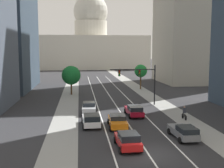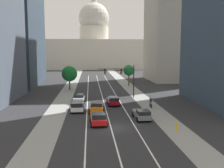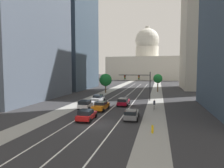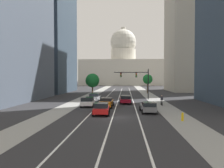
{
  "view_description": "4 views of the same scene",
  "coord_description": "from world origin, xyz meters",
  "px_view_note": "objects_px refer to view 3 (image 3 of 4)",
  "views": [
    {
      "loc": [
        -5.72,
        -22.66,
        8.79
      ],
      "look_at": [
        -0.56,
        21.66,
        3.36
      ],
      "focal_mm": 45.23,
      "sensor_mm": 36.0,
      "label": 1
    },
    {
      "loc": [
        -2.48,
        -31.24,
        9.13
      ],
      "look_at": [
        2.54,
        28.71,
        1.76
      ],
      "focal_mm": 42.77,
      "sensor_mm": 36.0,
      "label": 2
    },
    {
      "loc": [
        8.08,
        -23.5,
        7.01
      ],
      "look_at": [
        -2.85,
        22.3,
        3.46
      ],
      "focal_mm": 31.41,
      "sensor_mm": 36.0,
      "label": 3
    },
    {
      "loc": [
        1.5,
        -25.69,
        4.59
      ],
      "look_at": [
        -1.57,
        24.3,
        3.14
      ],
      "focal_mm": 35.52,
      "sensor_mm": 36.0,
      "label": 4
    }
  ],
  "objects_px": {
    "car_orange": "(101,106)",
    "car_white": "(86,104)",
    "traffic_signal_mast": "(140,81)",
    "fire_hydrant": "(152,129)",
    "car_silver": "(98,98)",
    "street_tree_near_left": "(106,80)",
    "street_tree_far_right": "(158,79)",
    "car_gray": "(131,114)",
    "car_red": "(86,115)",
    "capitol_building": "(147,63)",
    "car_crimson": "(123,101)",
    "cyclist": "(154,105)"
  },
  "relations": [
    {
      "from": "capitol_building",
      "to": "street_tree_far_right",
      "type": "bearing_deg",
      "value": -83.99
    },
    {
      "from": "car_white",
      "to": "street_tree_far_right",
      "type": "height_order",
      "value": "street_tree_far_right"
    },
    {
      "from": "street_tree_near_left",
      "to": "capitol_building",
      "type": "bearing_deg",
      "value": 84.81
    },
    {
      "from": "car_silver",
      "to": "street_tree_far_right",
      "type": "distance_m",
      "value": 26.02
    },
    {
      "from": "car_crimson",
      "to": "street_tree_near_left",
      "type": "bearing_deg",
      "value": 23.89
    },
    {
      "from": "traffic_signal_mast",
      "to": "fire_hydrant",
      "type": "bearing_deg",
      "value": -81.17
    },
    {
      "from": "car_silver",
      "to": "car_red",
      "type": "height_order",
      "value": "car_silver"
    },
    {
      "from": "capitol_building",
      "to": "car_orange",
      "type": "xyz_separation_m",
      "value": [
        -1.48,
        -105.05,
        -10.43
      ]
    },
    {
      "from": "fire_hydrant",
      "to": "cyclist",
      "type": "xyz_separation_m",
      "value": [
        -0.09,
        12.95,
        0.39
      ]
    },
    {
      "from": "car_orange",
      "to": "street_tree_near_left",
      "type": "height_order",
      "value": "street_tree_near_left"
    },
    {
      "from": "fire_hydrant",
      "to": "car_white",
      "type": "bearing_deg",
      "value": 137.42
    },
    {
      "from": "capitol_building",
      "to": "street_tree_near_left",
      "type": "height_order",
      "value": "capitol_building"
    },
    {
      "from": "capitol_building",
      "to": "street_tree_far_right",
      "type": "relative_size",
      "value": 9.31
    },
    {
      "from": "car_red",
      "to": "cyclist",
      "type": "xyz_separation_m",
      "value": [
        8.9,
        9.53,
        0.07
      ]
    },
    {
      "from": "capitol_building",
      "to": "car_silver",
      "type": "distance_m",
      "value": 97.99
    },
    {
      "from": "capitol_building",
      "to": "car_white",
      "type": "relative_size",
      "value": 11.42
    },
    {
      "from": "car_silver",
      "to": "street_tree_far_right",
      "type": "height_order",
      "value": "street_tree_far_right"
    },
    {
      "from": "traffic_signal_mast",
      "to": "fire_hydrant",
      "type": "xyz_separation_m",
      "value": [
        3.56,
        -22.93,
        -4.0
      ]
    },
    {
      "from": "car_red",
      "to": "street_tree_far_right",
      "type": "bearing_deg",
      "value": -16.11
    },
    {
      "from": "street_tree_near_left",
      "to": "street_tree_far_right",
      "type": "relative_size",
      "value": 1.03
    },
    {
      "from": "car_gray",
      "to": "fire_hydrant",
      "type": "bearing_deg",
      "value": -152.01
    },
    {
      "from": "street_tree_near_left",
      "to": "car_red",
      "type": "bearing_deg",
      "value": -79.45
    },
    {
      "from": "car_crimson",
      "to": "street_tree_near_left",
      "type": "xyz_separation_m",
      "value": [
        -8.8,
        19.16,
        3.06
      ]
    },
    {
      "from": "car_silver",
      "to": "street_tree_near_left",
      "type": "bearing_deg",
      "value": 12.17
    },
    {
      "from": "car_silver",
      "to": "car_white",
      "type": "distance_m",
      "value": 7.06
    },
    {
      "from": "car_orange",
      "to": "traffic_signal_mast",
      "type": "relative_size",
      "value": 0.65
    },
    {
      "from": "car_silver",
      "to": "traffic_signal_mast",
      "type": "bearing_deg",
      "value": -57.37
    },
    {
      "from": "car_crimson",
      "to": "cyclist",
      "type": "distance_m",
      "value": 6.51
    },
    {
      "from": "car_orange",
      "to": "car_silver",
      "type": "distance_m",
      "value": 8.27
    },
    {
      "from": "car_white",
      "to": "cyclist",
      "type": "bearing_deg",
      "value": -82.3
    },
    {
      "from": "car_orange",
      "to": "capitol_building",
      "type": "bearing_deg",
      "value": 0.93
    },
    {
      "from": "fire_hydrant",
      "to": "street_tree_near_left",
      "type": "height_order",
      "value": "street_tree_near_left"
    },
    {
      "from": "car_gray",
      "to": "car_crimson",
      "type": "bearing_deg",
      "value": 14.53
    },
    {
      "from": "car_crimson",
      "to": "car_red",
      "type": "distance_m",
      "value": 12.56
    },
    {
      "from": "fire_hydrant",
      "to": "street_tree_near_left",
      "type": "xyz_separation_m",
      "value": [
        -14.83,
        34.78,
        3.37
      ]
    },
    {
      "from": "car_orange",
      "to": "car_white",
      "type": "distance_m",
      "value": 3.03
    },
    {
      "from": "car_gray",
      "to": "car_red",
      "type": "relative_size",
      "value": 1.08
    },
    {
      "from": "car_crimson",
      "to": "fire_hydrant",
      "type": "distance_m",
      "value": 16.75
    },
    {
      "from": "car_orange",
      "to": "car_gray",
      "type": "distance_m",
      "value": 7.73
    },
    {
      "from": "car_red",
      "to": "car_orange",
      "type": "bearing_deg",
      "value": -2.02
    },
    {
      "from": "car_white",
      "to": "street_tree_near_left",
      "type": "height_order",
      "value": "street_tree_near_left"
    },
    {
      "from": "car_white",
      "to": "car_gray",
      "type": "bearing_deg",
      "value": -123.93
    },
    {
      "from": "car_gray",
      "to": "car_white",
      "type": "bearing_deg",
      "value": 56.14
    },
    {
      "from": "car_gray",
      "to": "street_tree_near_left",
      "type": "height_order",
      "value": "street_tree_near_left"
    },
    {
      "from": "car_silver",
      "to": "fire_hydrant",
      "type": "bearing_deg",
      "value": -144.02
    },
    {
      "from": "car_crimson",
      "to": "cyclist",
      "type": "bearing_deg",
      "value": -115.07
    },
    {
      "from": "capitol_building",
      "to": "fire_hydrant",
      "type": "xyz_separation_m",
      "value": [
        7.51,
        -115.38,
        -10.74
      ]
    },
    {
      "from": "car_orange",
      "to": "car_crimson",
      "type": "bearing_deg",
      "value": -27.52
    },
    {
      "from": "car_gray",
      "to": "traffic_signal_mast",
      "type": "xyz_separation_m",
      "value": [
        -0.51,
        17.56,
        3.71
      ]
    },
    {
      "from": "car_silver",
      "to": "capitol_building",
      "type": "bearing_deg",
      "value": -0.18
    }
  ]
}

